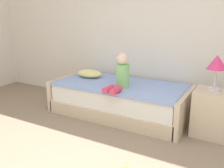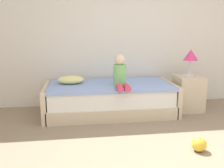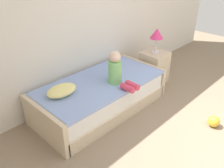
{
  "view_description": "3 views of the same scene",
  "coord_description": "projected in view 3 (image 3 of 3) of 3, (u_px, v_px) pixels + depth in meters",
  "views": [
    {
      "loc": [
        1.18,
        -1.23,
        1.49
      ],
      "look_at": [
        -0.5,
        1.75,
        0.55
      ],
      "focal_mm": 39.26,
      "sensor_mm": 36.0,
      "label": 1
    },
    {
      "loc": [
        -1.03,
        -2.02,
        1.39
      ],
      "look_at": [
        -0.5,
        1.75,
        0.55
      ],
      "focal_mm": 40.67,
      "sensor_mm": 36.0,
      "label": 2
    },
    {
      "loc": [
        -2.67,
        -0.38,
        2.25
      ],
      "look_at": [
        -0.5,
        1.75,
        0.55
      ],
      "focal_mm": 38.51,
      "sensor_mm": 36.0,
      "label": 3
    }
  ],
  "objects": [
    {
      "name": "nightstand",
      "position": [
        154.0,
        67.0,
        4.58
      ],
      "size": [
        0.44,
        0.44,
        0.6
      ],
      "primitive_type": "cube",
      "color": "beige",
      "rests_on": "ground"
    },
    {
      "name": "pillow",
      "position": [
        62.0,
        90.0,
        3.3
      ],
      "size": [
        0.44,
        0.3,
        0.13
      ],
      "primitive_type": "ellipsoid",
      "color": "#F2E58C",
      "rests_on": "bed"
    },
    {
      "name": "wall_rear",
      "position": [
        96.0,
        7.0,
        3.88
      ],
      "size": [
        7.2,
        0.1,
        2.9
      ],
      "primitive_type": "cube",
      "color": "silver",
      "rests_on": "ground"
    },
    {
      "name": "child_figure",
      "position": [
        117.0,
        71.0,
        3.5
      ],
      "size": [
        0.2,
        0.51,
        0.5
      ],
      "color": "#7FC672",
      "rests_on": "bed"
    },
    {
      "name": "toy_ball",
      "position": [
        214.0,
        121.0,
        3.47
      ],
      "size": [
        0.17,
        0.17,
        0.17
      ],
      "primitive_type": "sphere",
      "color": "yellow",
      "rests_on": "ground"
    },
    {
      "name": "table_lamp",
      "position": [
        157.0,
        35.0,
        4.27
      ],
      "size": [
        0.24,
        0.24,
        0.45
      ],
      "color": "silver",
      "rests_on": "nightstand"
    },
    {
      "name": "bed",
      "position": [
        101.0,
        95.0,
        3.79
      ],
      "size": [
        2.11,
        1.0,
        0.5
      ],
      "color": "beige",
      "rests_on": "ground"
    }
  ]
}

